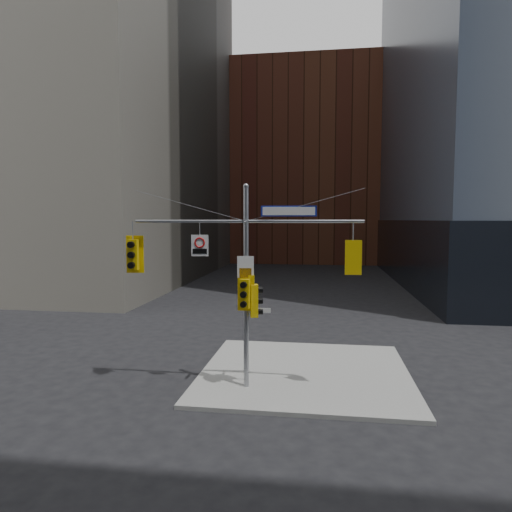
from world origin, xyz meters
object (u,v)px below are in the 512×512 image
(traffic_light_east_arm, at_px, (353,257))
(traffic_light_pole_side, at_px, (255,301))
(signal_assembly, at_px, (246,267))
(street_sign_blade, at_px, (289,211))
(traffic_light_pole_front, at_px, (245,294))
(traffic_light_west_arm, at_px, (133,255))
(regulatory_sign_arm, at_px, (200,245))

(traffic_light_east_arm, height_order, traffic_light_pole_side, traffic_light_east_arm)
(signal_assembly, height_order, street_sign_blade, signal_assembly)
(traffic_light_pole_side, bearing_deg, traffic_light_pole_front, 117.40)
(traffic_light_west_arm, relative_size, traffic_light_pole_front, 1.09)
(signal_assembly, xyz_separation_m, traffic_light_pole_side, (0.33, 0.02, -1.18))
(traffic_light_pole_front, height_order, regulatory_sign_arm, regulatory_sign_arm)
(traffic_light_pole_side, height_order, street_sign_blade, street_sign_blade)
(traffic_light_east_arm, bearing_deg, regulatory_sign_arm, -3.41)
(traffic_light_west_arm, bearing_deg, traffic_light_pole_front, -6.86)
(traffic_light_pole_front, bearing_deg, street_sign_blade, 14.96)
(traffic_light_west_arm, bearing_deg, street_sign_blade, -3.08)
(traffic_light_pole_front, bearing_deg, regulatory_sign_arm, 176.07)
(traffic_light_west_arm, distance_m, traffic_light_pole_side, 4.72)
(signal_assembly, distance_m, traffic_light_pole_side, 1.23)
(traffic_light_west_arm, relative_size, street_sign_blade, 0.72)
(traffic_light_west_arm, height_order, traffic_light_east_arm, traffic_light_west_arm)
(traffic_light_pole_front, height_order, street_sign_blade, street_sign_blade)
(traffic_light_west_arm, height_order, street_sign_blade, street_sign_blade)
(traffic_light_pole_side, xyz_separation_m, traffic_light_pole_front, (-0.33, -0.29, 0.28))
(traffic_light_pole_side, bearing_deg, regulatory_sign_arm, 77.32)
(regulatory_sign_arm, bearing_deg, traffic_light_west_arm, 173.68)
(traffic_light_pole_side, height_order, traffic_light_pole_front, traffic_light_pole_front)
(traffic_light_pole_front, bearing_deg, signal_assembly, 94.69)
(traffic_light_pole_side, relative_size, regulatory_sign_arm, 1.51)
(signal_assembly, xyz_separation_m, regulatory_sign_arm, (-1.65, -0.02, 0.76))
(signal_assembly, bearing_deg, traffic_light_pole_front, -89.90)
(signal_assembly, distance_m, regulatory_sign_arm, 1.81)
(signal_assembly, bearing_deg, traffic_light_west_arm, 179.81)
(traffic_light_east_arm, bearing_deg, traffic_light_pole_front, 0.58)
(signal_assembly, xyz_separation_m, traffic_light_east_arm, (3.64, 0.00, 0.38))
(street_sign_blade, xyz_separation_m, regulatory_sign_arm, (-3.12, -0.02, -1.18))
(traffic_light_west_arm, distance_m, traffic_light_pole_front, 4.34)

